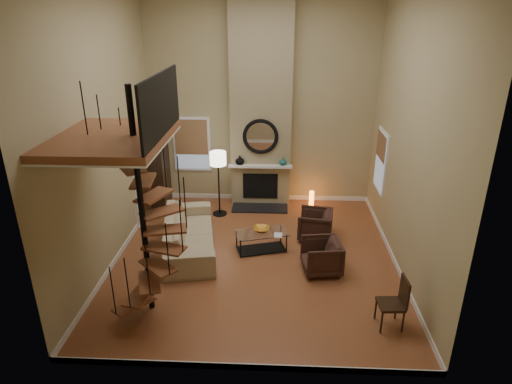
{
  "coord_description": "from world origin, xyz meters",
  "views": [
    {
      "loc": [
        0.42,
        -8.36,
        5.07
      ],
      "look_at": [
        0.0,
        0.4,
        1.4
      ],
      "focal_mm": 31.04,
      "sensor_mm": 36.0,
      "label": 1
    }
  ],
  "objects_px": {
    "floor_lamp": "(218,164)",
    "side_chair": "(396,300)",
    "armchair_far": "(325,256)",
    "accent_lamp": "(311,199)",
    "armchair_near": "(318,225)",
    "hutch": "(160,171)",
    "sofa": "(189,232)",
    "coffee_table": "(261,239)"
  },
  "relations": [
    {
      "from": "floor_lamp",
      "to": "accent_lamp",
      "type": "distance_m",
      "value": 2.76
    },
    {
      "from": "sofa",
      "to": "accent_lamp",
      "type": "bearing_deg",
      "value": -61.69
    },
    {
      "from": "armchair_near",
      "to": "side_chair",
      "type": "xyz_separation_m",
      "value": [
        1.05,
        -3.07,
        0.17
      ]
    },
    {
      "from": "hutch",
      "to": "armchair_far",
      "type": "height_order",
      "value": "hutch"
    },
    {
      "from": "armchair_near",
      "to": "side_chair",
      "type": "bearing_deg",
      "value": 28.56
    },
    {
      "from": "armchair_near",
      "to": "floor_lamp",
      "type": "bearing_deg",
      "value": -106.58
    },
    {
      "from": "coffee_table",
      "to": "floor_lamp",
      "type": "bearing_deg",
      "value": 122.56
    },
    {
      "from": "hutch",
      "to": "floor_lamp",
      "type": "distance_m",
      "value": 1.87
    },
    {
      "from": "armchair_near",
      "to": "accent_lamp",
      "type": "height_order",
      "value": "armchair_near"
    },
    {
      "from": "side_chair",
      "to": "hutch",
      "type": "bearing_deg",
      "value": 136.69
    },
    {
      "from": "hutch",
      "to": "armchair_far",
      "type": "xyz_separation_m",
      "value": [
        4.21,
        -3.27,
        -0.6
      ]
    },
    {
      "from": "sofa",
      "to": "armchair_near",
      "type": "bearing_deg",
      "value": -89.13
    },
    {
      "from": "armchair_far",
      "to": "accent_lamp",
      "type": "relative_size",
      "value": 1.68
    },
    {
      "from": "armchair_near",
      "to": "armchair_far",
      "type": "xyz_separation_m",
      "value": [
        0.03,
        -1.41,
        0.0
      ]
    },
    {
      "from": "side_chair",
      "to": "armchair_near",
      "type": "bearing_deg",
      "value": 108.88
    },
    {
      "from": "coffee_table",
      "to": "accent_lamp",
      "type": "height_order",
      "value": "accent_lamp"
    },
    {
      "from": "armchair_near",
      "to": "accent_lamp",
      "type": "distance_m",
      "value": 1.76
    },
    {
      "from": "hutch",
      "to": "floor_lamp",
      "type": "relative_size",
      "value": 1.06
    },
    {
      "from": "hutch",
      "to": "armchair_near",
      "type": "distance_m",
      "value": 4.61
    },
    {
      "from": "coffee_table",
      "to": "side_chair",
      "type": "relative_size",
      "value": 1.37
    },
    {
      "from": "hutch",
      "to": "armchair_near",
      "type": "relative_size",
      "value": 2.38
    },
    {
      "from": "sofa",
      "to": "armchair_far",
      "type": "relative_size",
      "value": 3.52
    },
    {
      "from": "coffee_table",
      "to": "side_chair",
      "type": "distance_m",
      "value": 3.42
    },
    {
      "from": "armchair_far",
      "to": "floor_lamp",
      "type": "relative_size",
      "value": 0.45
    },
    {
      "from": "armchair_near",
      "to": "side_chair",
      "type": "relative_size",
      "value": 0.83
    },
    {
      "from": "sofa",
      "to": "coffee_table",
      "type": "height_order",
      "value": "sofa"
    },
    {
      "from": "armchair_near",
      "to": "floor_lamp",
      "type": "distance_m",
      "value": 2.96
    },
    {
      "from": "accent_lamp",
      "to": "side_chair",
      "type": "distance_m",
      "value": 4.95
    },
    {
      "from": "coffee_table",
      "to": "side_chair",
      "type": "height_order",
      "value": "side_chair"
    },
    {
      "from": "armchair_near",
      "to": "coffee_table",
      "type": "bearing_deg",
      "value": -55.41
    },
    {
      "from": "accent_lamp",
      "to": "side_chair",
      "type": "xyz_separation_m",
      "value": [
        1.08,
        -4.82,
        0.28
      ]
    },
    {
      "from": "sofa",
      "to": "floor_lamp",
      "type": "bearing_deg",
      "value": -24.88
    },
    {
      "from": "hutch",
      "to": "sofa",
      "type": "xyz_separation_m",
      "value": [
        1.23,
        -2.45,
        -0.55
      ]
    },
    {
      "from": "hutch",
      "to": "sofa",
      "type": "bearing_deg",
      "value": -63.27
    },
    {
      "from": "floor_lamp",
      "to": "side_chair",
      "type": "bearing_deg",
      "value": -50.58
    },
    {
      "from": "accent_lamp",
      "to": "coffee_table",
      "type": "bearing_deg",
      "value": -118.45
    },
    {
      "from": "hutch",
      "to": "armchair_near",
      "type": "xyz_separation_m",
      "value": [
        4.18,
        -1.86,
        -0.6
      ]
    },
    {
      "from": "coffee_table",
      "to": "floor_lamp",
      "type": "relative_size",
      "value": 0.74
    },
    {
      "from": "sofa",
      "to": "accent_lamp",
      "type": "height_order",
      "value": "sofa"
    },
    {
      "from": "floor_lamp",
      "to": "side_chair",
      "type": "xyz_separation_m",
      "value": [
        3.53,
        -4.29,
        -0.89
      ]
    },
    {
      "from": "armchair_far",
      "to": "floor_lamp",
      "type": "xyz_separation_m",
      "value": [
        -2.51,
        2.63,
        1.06
      ]
    },
    {
      "from": "coffee_table",
      "to": "accent_lamp",
      "type": "distance_m",
      "value": 2.68
    }
  ]
}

